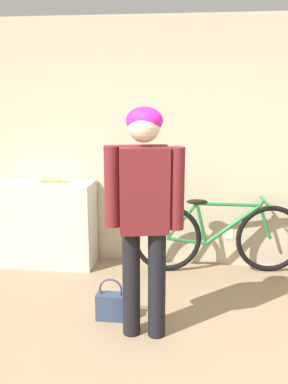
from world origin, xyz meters
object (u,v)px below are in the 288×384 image
bicycle (218,237)px  handbag (111,305)px  banana (53,180)px  person (144,202)px

bicycle → handbag: size_ratio=4.91×
bicycle → banana: 1.83m
bicycle → banana: banana is taller
person → bicycle: (0.60, 1.33, -0.70)m
person → banana: person is taller
bicycle → person: bearing=-121.4°
handbag → bicycle: bearing=51.3°
handbag → banana: bearing=127.1°
banana → person: bearing=-48.7°
person → bicycle: bearing=53.2°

